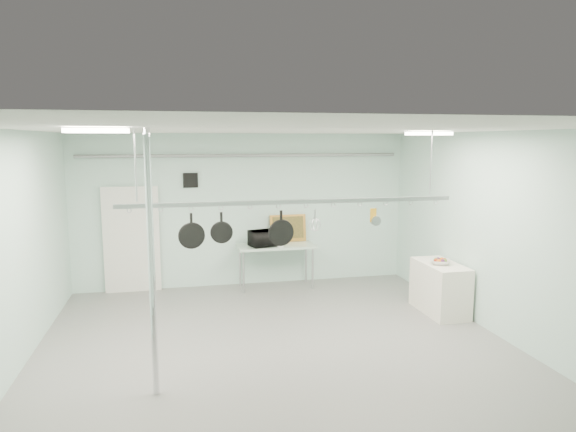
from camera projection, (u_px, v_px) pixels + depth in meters
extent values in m
plane|color=gray|center=(283.00, 361.00, 7.18)|extent=(8.00, 8.00, 0.00)
cube|color=silver|center=(283.00, 130.00, 6.72)|extent=(7.00, 8.00, 0.02)
cube|color=silver|center=(244.00, 210.00, 10.81)|extent=(7.00, 0.02, 3.20)
cube|color=silver|center=(510.00, 238.00, 7.69)|extent=(0.02, 8.00, 3.20)
cube|color=silver|center=(132.00, 241.00, 10.35)|extent=(1.10, 0.10, 2.20)
cube|color=black|center=(190.00, 180.00, 10.46)|extent=(0.30, 0.04, 0.30)
cylinder|color=gray|center=(244.00, 155.00, 10.55)|extent=(6.60, 0.07, 0.07)
cylinder|color=silver|center=(152.00, 266.00, 6.01)|extent=(0.08, 0.08, 3.20)
cube|color=silver|center=(276.00, 246.00, 10.66)|extent=(1.60, 0.70, 0.05)
cylinder|color=#B7B7BC|center=(243.00, 272.00, 10.31)|extent=(0.04, 0.04, 0.86)
cylinder|color=#B7B7BC|center=(240.00, 266.00, 10.85)|extent=(0.04, 0.04, 0.86)
cylinder|color=#B7B7BC|center=(313.00, 268.00, 10.61)|extent=(0.04, 0.04, 0.86)
cylinder|color=#B7B7BC|center=(306.00, 262.00, 11.15)|extent=(0.04, 0.04, 0.86)
cube|color=white|center=(440.00, 288.00, 9.14)|extent=(0.60, 1.20, 0.90)
cube|color=#B7B7BC|center=(292.00, 202.00, 7.20)|extent=(4.80, 0.06, 0.06)
cylinder|color=#B7B7BC|center=(135.00, 168.00, 6.68)|extent=(0.02, 0.02, 0.94)
cylinder|color=#B7B7BC|center=(431.00, 165.00, 7.57)|extent=(0.02, 0.02, 0.94)
cube|color=white|center=(97.00, 131.00, 5.48)|extent=(0.65, 0.30, 0.05)
cube|color=white|center=(429.00, 133.00, 7.81)|extent=(0.65, 0.30, 0.05)
imported|color=black|center=(264.00, 238.00, 10.51)|extent=(0.67, 0.54, 0.33)
cylinder|color=silver|center=(280.00, 242.00, 10.47)|extent=(0.14, 0.14, 0.19)
cube|color=#BF7F33|center=(288.00, 228.00, 10.97)|extent=(0.78, 0.15, 0.58)
cube|color=black|center=(298.00, 235.00, 11.05)|extent=(0.30, 0.08, 0.25)
imported|color=silver|center=(440.00, 262.00, 8.99)|extent=(0.45, 0.45, 0.09)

